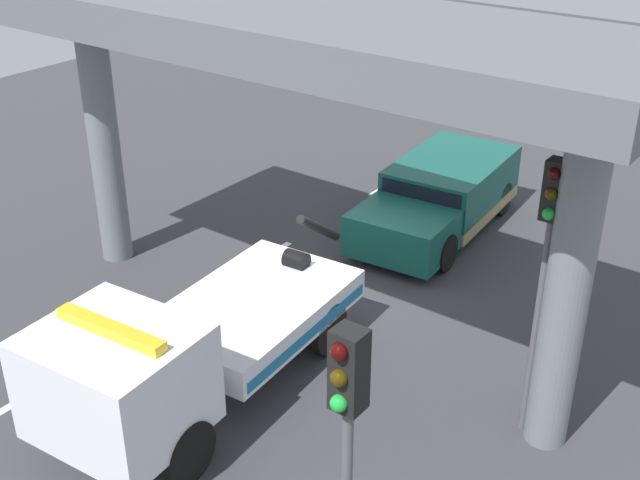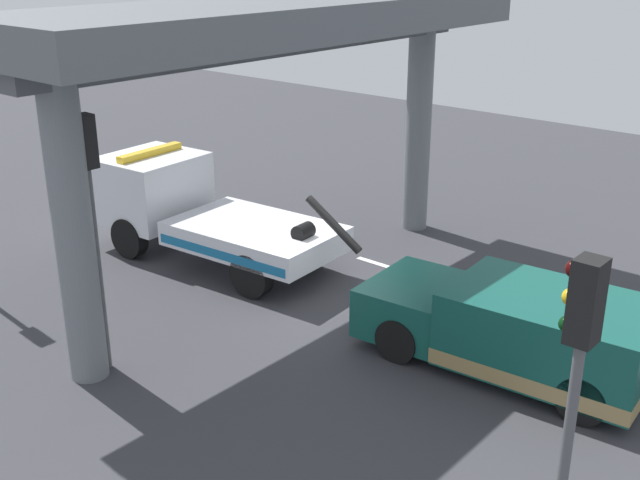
# 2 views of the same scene
# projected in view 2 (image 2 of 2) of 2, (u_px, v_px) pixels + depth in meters

# --- Properties ---
(ground_plane) EXTENTS (60.00, 40.00, 0.10)m
(ground_plane) POSITION_uv_depth(u_px,v_px,m) (337.00, 307.00, 16.68)
(ground_plane) COLOR #38383D
(lane_stripe_mid) EXTENTS (2.60, 0.16, 0.01)m
(lane_stripe_mid) POSITION_uv_depth(u_px,v_px,m) (402.00, 271.00, 18.35)
(lane_stripe_mid) COLOR silver
(lane_stripe_mid) RESTS_ON ground
(lane_stripe_east) EXTENTS (2.60, 0.16, 0.01)m
(lane_stripe_east) POSITION_uv_depth(u_px,v_px,m) (226.00, 216.00, 22.00)
(lane_stripe_east) COLOR silver
(lane_stripe_east) RESTS_ON ground
(tow_truck_white) EXTENTS (7.33, 2.87, 2.46)m
(tow_truck_white) POSITION_uv_depth(u_px,v_px,m) (194.00, 209.00, 18.89)
(tow_truck_white) COLOR white
(tow_truck_white) RESTS_ON ground
(towed_van_green) EXTENTS (5.36, 2.59, 1.58)m
(towed_van_green) POSITION_uv_depth(u_px,v_px,m) (517.00, 330.00, 13.88)
(towed_van_green) COLOR #145147
(towed_van_green) RESTS_ON ground
(overpass_structure) EXTENTS (3.60, 12.20, 6.16)m
(overpass_structure) POSITION_uv_depth(u_px,v_px,m) (281.00, 40.00, 15.66)
(overpass_structure) COLOR slate
(overpass_structure) RESTS_ON ground
(traffic_light_near) EXTENTS (0.39, 0.32, 4.38)m
(traffic_light_near) POSITION_uv_depth(u_px,v_px,m) (576.00, 367.00, 7.93)
(traffic_light_near) COLOR #515456
(traffic_light_near) RESTS_ON ground
(traffic_light_far) EXTENTS (0.39, 0.32, 4.63)m
(traffic_light_far) POSITION_uv_depth(u_px,v_px,m) (89.00, 190.00, 13.04)
(traffic_light_far) COLOR #515456
(traffic_light_far) RESTS_ON ground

